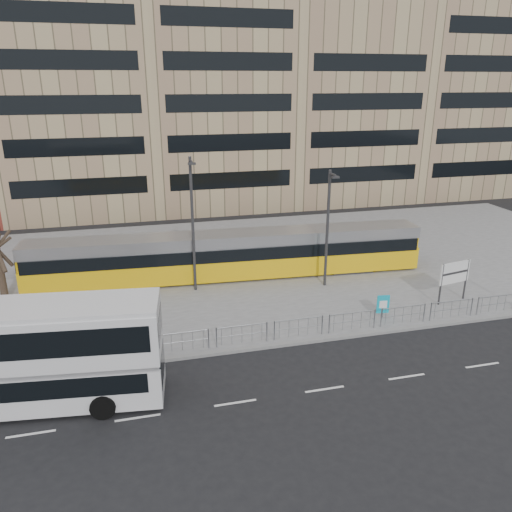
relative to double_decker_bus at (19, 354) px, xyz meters
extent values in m
plane|color=black|center=(10.40, 2.00, -2.43)|extent=(120.00, 120.00, 0.00)
cube|color=slate|center=(10.40, 14.00, -2.35)|extent=(64.00, 24.00, 0.15)
cube|color=gray|center=(10.40, 2.05, -2.35)|extent=(64.00, 0.25, 0.17)
cube|color=tan|center=(0.40, 36.00, 8.57)|extent=(14.00, 16.00, 22.00)
cube|color=tan|center=(14.40, 36.00, 9.57)|extent=(14.00, 16.00, 24.00)
cube|color=tan|center=(28.40, 36.00, 8.07)|extent=(14.00, 16.00, 21.00)
cube|color=tan|center=(42.40, 36.00, 9.07)|extent=(14.00, 16.00, 23.00)
cylinder|color=#96999E|center=(12.40, 2.50, -1.23)|extent=(32.00, 0.05, 0.05)
cylinder|color=#96999E|center=(12.40, 2.50, -1.73)|extent=(32.00, 0.04, 0.04)
cube|color=white|center=(11.40, -2.00, -2.42)|extent=(62.00, 0.12, 0.01)
cube|color=silver|center=(0.00, 0.00, -1.36)|extent=(11.46, 3.91, 1.74)
cube|color=silver|center=(0.00, 0.00, 0.79)|extent=(11.46, 3.91, 2.15)
cube|color=silver|center=(0.00, 0.00, 1.91)|extent=(11.45, 3.81, 0.31)
cube|color=black|center=(0.51, -0.06, -0.95)|extent=(9.44, 3.71, 0.87)
cube|color=black|center=(0.00, 0.00, 0.99)|extent=(10.86, 3.88, 1.12)
cylinder|color=black|center=(3.09, -1.68, -1.92)|extent=(1.05, 0.42, 1.02)
cylinder|color=black|center=(3.40, 0.91, -1.92)|extent=(1.05, 0.42, 1.02)
cube|color=#EEB70C|center=(10.90, 11.70, -1.39)|extent=(26.38, 4.03, 1.50)
cube|color=black|center=(10.90, 11.70, -0.36)|extent=(26.01, 4.05, 0.84)
cube|color=#9C9CA1|center=(10.90, 11.70, 0.44)|extent=(26.37, 3.83, 0.75)
cube|color=#EEB70C|center=(23.46, 10.96, -0.78)|extent=(1.25, 2.18, 2.44)
cube|color=#EEB70C|center=(-1.65, 12.44, -0.78)|extent=(1.25, 2.18, 2.44)
cylinder|color=#2D2D30|center=(10.90, 11.70, -0.68)|extent=(2.37, 2.37, 2.82)
cube|color=#2D2D30|center=(19.33, 11.21, -2.04)|extent=(2.95, 2.52, 0.47)
cube|color=#2D2D30|center=(2.47, 12.20, -2.04)|extent=(2.95, 2.52, 0.47)
cylinder|color=#2D2D30|center=(22.12, 4.27, -1.01)|extent=(0.11, 0.11, 2.54)
cylinder|color=#2D2D30|center=(24.07, 4.65, -1.01)|extent=(0.11, 0.11, 2.54)
cube|color=white|center=(23.09, 4.46, -0.40)|extent=(2.18, 0.50, 1.32)
cylinder|color=#2D2D30|center=(18.04, 3.55, -1.92)|extent=(0.06, 0.06, 0.71)
cube|color=#0DA3C3|center=(18.04, 3.55, -1.48)|extent=(0.71, 0.15, 1.07)
cube|color=white|center=(18.04, 3.52, -1.48)|extent=(0.44, 0.07, 0.45)
imported|color=black|center=(4.61, 4.18, -1.48)|extent=(0.51, 0.66, 1.60)
cylinder|color=#2D2D30|center=(4.06, 2.50, -0.78)|extent=(0.12, 0.12, 3.00)
imported|color=#2D2D30|center=(4.06, 2.50, 0.32)|extent=(0.21, 0.23, 1.00)
cylinder|color=#2D2D30|center=(8.34, 10.04, 1.94)|extent=(0.18, 0.18, 8.45)
cylinder|color=#2D2D30|center=(8.34, 9.64, 5.97)|extent=(0.14, 0.90, 0.14)
cube|color=#2D2D30|center=(8.34, 9.19, 5.87)|extent=(0.45, 0.20, 0.12)
cylinder|color=#2D2D30|center=(16.63, 8.74, 1.49)|extent=(0.18, 0.18, 7.53)
cylinder|color=#2D2D30|center=(16.63, 8.34, 5.05)|extent=(0.14, 0.90, 0.14)
cube|color=#2D2D30|center=(16.63, 7.89, 4.95)|extent=(0.45, 0.20, 0.12)
cylinder|color=#2D2019|center=(-3.06, 11.13, -0.50)|extent=(0.44, 0.44, 3.57)
camera|label=1|loc=(4.93, -19.35, 10.35)|focal=35.00mm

